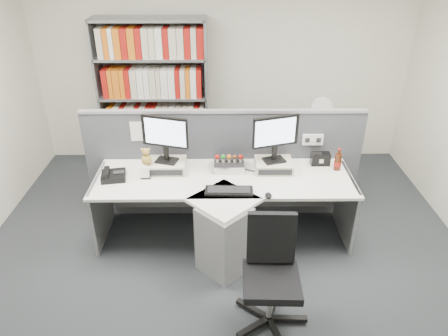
{
  "coord_description": "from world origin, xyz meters",
  "views": [
    {
      "loc": [
        -0.03,
        -2.81,
        2.82
      ],
      "look_at": [
        0.0,
        0.65,
        0.92
      ],
      "focal_mm": 33.49,
      "sensor_mm": 36.0,
      "label": 1
    }
  ],
  "objects_px": {
    "desk_phone": "(113,175)",
    "desk_calendar": "(145,174)",
    "monitor_left": "(165,135)",
    "desktop_pc": "(229,165)",
    "monitor_right": "(276,135)",
    "mouse": "(268,196)",
    "desk": "(224,212)",
    "filing_cabinet": "(315,156)",
    "desk_fan": "(321,110)",
    "speaker": "(320,159)",
    "shelving_unit": "(154,99)",
    "keyboard": "(229,191)",
    "office_chair": "(271,270)",
    "cola_bottle": "(338,162)"
  },
  "relations": [
    {
      "from": "desk_phone",
      "to": "desk_calendar",
      "type": "height_order",
      "value": "desk_calendar"
    },
    {
      "from": "monitor_left",
      "to": "desktop_pc",
      "type": "relative_size",
      "value": 1.58
    },
    {
      "from": "monitor_right",
      "to": "desk_phone",
      "type": "distance_m",
      "value": 1.67
    },
    {
      "from": "desktop_pc",
      "to": "mouse",
      "type": "xyz_separation_m",
      "value": [
        0.35,
        -0.56,
        -0.02
      ]
    },
    {
      "from": "desk",
      "to": "filing_cabinet",
      "type": "distance_m",
      "value": 1.85
    },
    {
      "from": "desk",
      "to": "desk_fan",
      "type": "height_order",
      "value": "desk_fan"
    },
    {
      "from": "monitor_right",
      "to": "speaker",
      "type": "bearing_deg",
      "value": 12.22
    },
    {
      "from": "monitor_right",
      "to": "desk_fan",
      "type": "relative_size",
      "value": 1.08
    },
    {
      "from": "desk_fan",
      "to": "filing_cabinet",
      "type": "bearing_deg",
      "value": 90.0
    },
    {
      "from": "desktop_pc",
      "to": "shelving_unit",
      "type": "height_order",
      "value": "shelving_unit"
    },
    {
      "from": "keyboard",
      "to": "office_chair",
      "type": "distance_m",
      "value": 0.92
    },
    {
      "from": "desk",
      "to": "filing_cabinet",
      "type": "height_order",
      "value": "desk"
    },
    {
      "from": "desk_fan",
      "to": "office_chair",
      "type": "height_order",
      "value": "desk_fan"
    },
    {
      "from": "keyboard",
      "to": "desk_phone",
      "type": "bearing_deg",
      "value": 167.18
    },
    {
      "from": "desk_calendar",
      "to": "office_chair",
      "type": "bearing_deg",
      "value": -43.84
    },
    {
      "from": "desktop_pc",
      "to": "keyboard",
      "type": "distance_m",
      "value": 0.47
    },
    {
      "from": "desk",
      "to": "desk_fan",
      "type": "bearing_deg",
      "value": 49.38
    },
    {
      "from": "desk",
      "to": "desk_fan",
      "type": "xyz_separation_m",
      "value": [
        1.2,
        1.4,
        0.53
      ]
    },
    {
      "from": "desk_calendar",
      "to": "desktop_pc",
      "type": "bearing_deg",
      "value": 13.22
    },
    {
      "from": "desk_phone",
      "to": "desk_fan",
      "type": "relative_size",
      "value": 0.59
    },
    {
      "from": "mouse",
      "to": "desk_phone",
      "type": "distance_m",
      "value": 1.56
    },
    {
      "from": "shelving_unit",
      "to": "cola_bottle",
      "type": "bearing_deg",
      "value": -35.36
    },
    {
      "from": "keyboard",
      "to": "desk_fan",
      "type": "relative_size",
      "value": 1.01
    },
    {
      "from": "desk",
      "to": "keyboard",
      "type": "height_order",
      "value": "keyboard"
    },
    {
      "from": "mouse",
      "to": "filing_cabinet",
      "type": "relative_size",
      "value": 0.14
    },
    {
      "from": "desk_calendar",
      "to": "desk_fan",
      "type": "height_order",
      "value": "desk_fan"
    },
    {
      "from": "cola_bottle",
      "to": "filing_cabinet",
      "type": "distance_m",
      "value": 1.12
    },
    {
      "from": "keyboard",
      "to": "filing_cabinet",
      "type": "relative_size",
      "value": 0.65
    },
    {
      "from": "shelving_unit",
      "to": "desk_fan",
      "type": "height_order",
      "value": "shelving_unit"
    },
    {
      "from": "desk_phone",
      "to": "shelving_unit",
      "type": "height_order",
      "value": "shelving_unit"
    },
    {
      "from": "desk",
      "to": "filing_cabinet",
      "type": "relative_size",
      "value": 3.71
    },
    {
      "from": "desk_fan",
      "to": "monitor_right",
      "type": "bearing_deg",
      "value": -123.96
    },
    {
      "from": "keyboard",
      "to": "speaker",
      "type": "bearing_deg",
      "value": 29.37
    },
    {
      "from": "monitor_right",
      "to": "desk_fan",
      "type": "bearing_deg",
      "value": 56.04
    },
    {
      "from": "monitor_left",
      "to": "cola_bottle",
      "type": "bearing_deg",
      "value": -0.25
    },
    {
      "from": "shelving_unit",
      "to": "desktop_pc",
      "type": "bearing_deg",
      "value": -56.33
    },
    {
      "from": "filing_cabinet",
      "to": "desk",
      "type": "bearing_deg",
      "value": -130.61
    },
    {
      "from": "desktop_pc",
      "to": "desk_phone",
      "type": "height_order",
      "value": "desk_phone"
    },
    {
      "from": "desktop_pc",
      "to": "speaker",
      "type": "distance_m",
      "value": 0.97
    },
    {
      "from": "monitor_right",
      "to": "desktop_pc",
      "type": "distance_m",
      "value": 0.58
    },
    {
      "from": "mouse",
      "to": "office_chair",
      "type": "distance_m",
      "value": 0.78
    },
    {
      "from": "keyboard",
      "to": "office_chair",
      "type": "height_order",
      "value": "office_chair"
    },
    {
      "from": "desk",
      "to": "shelving_unit",
      "type": "height_order",
      "value": "shelving_unit"
    },
    {
      "from": "desk",
      "to": "monitor_right",
      "type": "distance_m",
      "value": 0.92
    },
    {
      "from": "desktop_pc",
      "to": "filing_cabinet",
      "type": "xyz_separation_m",
      "value": [
        1.15,
        0.98,
        -0.41
      ]
    },
    {
      "from": "filing_cabinet",
      "to": "monitor_right",
      "type": "bearing_deg",
      "value": -123.94
    },
    {
      "from": "desk_calendar",
      "to": "desk_fan",
      "type": "distance_m",
      "value": 2.32
    },
    {
      "from": "keyboard",
      "to": "shelving_unit",
      "type": "xyz_separation_m",
      "value": [
        -0.95,
        1.9,
        0.24
      ]
    },
    {
      "from": "desk_fan",
      "to": "mouse",
      "type": "bearing_deg",
      "value": -117.05
    },
    {
      "from": "mouse",
      "to": "office_chair",
      "type": "bearing_deg",
      "value": -93.29
    }
  ]
}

